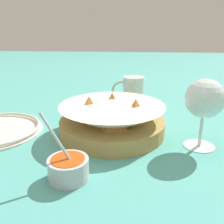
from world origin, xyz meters
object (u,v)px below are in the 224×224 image
Objects in this scene: sauce_cup at (68,168)px; beer_mug at (133,92)px; food_basket at (112,120)px; wine_glass at (205,101)px.

beer_mug is at bearing -104.26° from sauce_cup.
food_basket is 0.21m from sauce_cup.
wine_glass reaches higher than beer_mug.
wine_glass is 0.34m from beer_mug.
sauce_cup is at bearing 75.74° from beer_mug.
beer_mug reaches higher than food_basket.
sauce_cup is 0.81× the size of wine_glass.
food_basket is 0.25m from beer_mug.
wine_glass is 1.41× the size of beer_mug.
beer_mug is (-0.11, -0.44, 0.02)m from sauce_cup.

